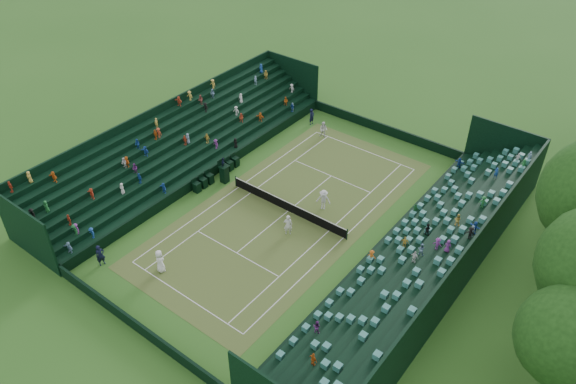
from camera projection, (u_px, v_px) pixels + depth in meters
The scene contains 17 objects.
ground at pixel (288, 211), 46.64m from camera, with size 160.00×160.00×0.00m, color #2E631F.
court_surface at pixel (288, 211), 46.64m from camera, with size 12.97×26.77×0.01m, color #386E24.
perimeter_wall_north at pixel (384, 129), 56.40m from camera, with size 17.17×0.20×1.00m, color black.
perimeter_wall_south at pixel (138, 327), 36.28m from camera, with size 17.17×0.20×1.00m, color black.
perimeter_wall_east at pixel (377, 249), 42.20m from camera, with size 0.20×31.77×1.00m, color black.
perimeter_wall_west at pixel (213, 171), 50.49m from camera, with size 0.20×31.77×1.00m, color black.
north_grandstand at pixel (430, 263), 39.53m from camera, with size 6.60×32.00×4.90m.
south_grandstand at pixel (180, 146), 51.90m from camera, with size 6.60×32.00×4.90m.
tennis_net at pixel (288, 206), 46.33m from camera, with size 11.67×0.10×1.06m.
umpire_chair at pixel (224, 172), 49.36m from camera, with size 0.81×0.81×2.54m.
courtside_chairs at pixel (217, 174), 50.14m from camera, with size 0.59×5.56×1.29m.
player_near_west at pixel (160, 261), 40.54m from camera, with size 0.93×0.60×1.90m, color white.
player_near_east at pixel (288, 225), 43.79m from camera, with size 0.68×0.45×1.87m, color silver.
player_far_west at pixel (324, 130), 55.66m from camera, with size 0.80×0.63×1.65m, color white.
player_far_east at pixel (323, 200), 46.38m from camera, with size 1.20×0.69×1.86m, color silver.
line_judge_north at pixel (312, 117), 57.66m from camera, with size 0.63×0.42×1.73m, color black.
line_judge_south at pixel (100, 255), 41.09m from camera, with size 0.65×0.43×1.79m, color black.
Camera 1 is at (22.19, -28.77, 29.29)m, focal length 35.00 mm.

